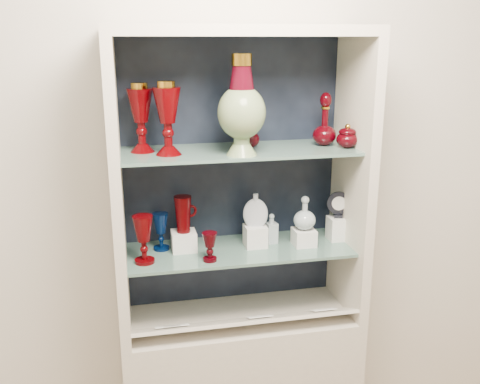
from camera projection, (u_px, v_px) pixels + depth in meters
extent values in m
cube|color=beige|center=(229.00, 156.00, 2.32)|extent=(3.50, 0.02, 2.80)
cube|color=black|center=(231.00, 175.00, 2.32)|extent=(0.98, 0.02, 1.15)
cube|color=beige|center=(117.00, 193.00, 2.04)|extent=(0.04, 0.40, 1.15)
cube|color=beige|center=(352.00, 180.00, 2.23)|extent=(0.04, 0.40, 1.15)
cube|color=beige|center=(240.00, 31.00, 1.97)|extent=(1.00, 0.40, 0.04)
cube|color=slate|center=(239.00, 249.00, 2.23)|extent=(0.92, 0.34, 0.01)
cube|color=slate|center=(239.00, 151.00, 2.12)|extent=(0.92, 0.34, 0.01)
cube|color=beige|center=(246.00, 321.00, 2.18)|extent=(0.92, 0.17, 0.09)
cube|color=white|center=(259.00, 317.00, 2.19)|extent=(0.10, 0.06, 0.03)
cube|color=white|center=(176.00, 325.00, 2.12)|extent=(0.10, 0.06, 0.03)
cube|color=white|center=(323.00, 310.00, 2.25)|extent=(0.10, 0.06, 0.03)
cube|color=white|center=(167.00, 326.00, 2.12)|extent=(0.10, 0.06, 0.03)
cube|color=silver|center=(184.00, 241.00, 2.20)|extent=(0.10, 0.10, 0.08)
cube|color=silver|center=(255.00, 236.00, 2.24)|extent=(0.09, 0.09, 0.09)
cube|color=silver|center=(304.00, 237.00, 2.26)|extent=(0.09, 0.09, 0.07)
cube|color=silver|center=(337.00, 228.00, 2.32)|extent=(0.08, 0.08, 0.10)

